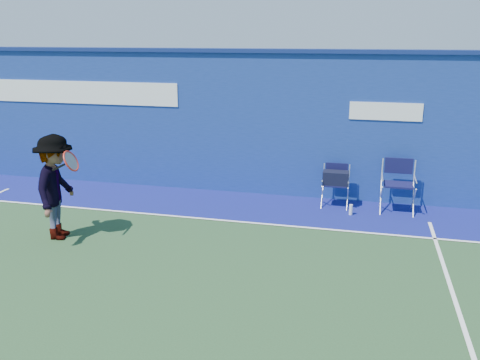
% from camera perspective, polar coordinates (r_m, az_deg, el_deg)
% --- Properties ---
extents(ground, '(80.00, 80.00, 0.00)m').
position_cam_1_polar(ground, '(7.11, -15.04, -12.86)').
color(ground, '#254424').
rests_on(ground, ground).
extents(stadium_wall, '(24.00, 0.50, 3.08)m').
position_cam_1_polar(stadium_wall, '(11.21, -2.96, 6.71)').
color(stadium_wall, navy).
rests_on(stadium_wall, ground).
extents(out_of_bounds_strip, '(24.00, 1.80, 0.01)m').
position_cam_1_polar(out_of_bounds_strip, '(10.56, -4.52, -2.56)').
color(out_of_bounds_strip, navy).
rests_on(out_of_bounds_strip, ground).
extents(court_lines, '(24.00, 12.00, 0.01)m').
position_cam_1_polar(court_lines, '(7.57, -12.87, -10.73)').
color(court_lines, white).
rests_on(court_lines, out_of_bounds_strip).
extents(directors_chair_left, '(0.51, 0.46, 0.85)m').
position_cam_1_polar(directors_chair_left, '(10.41, 10.64, -1.05)').
color(directors_chair_left, silver).
rests_on(directors_chair_left, ground).
extents(directors_chair_right, '(0.61, 0.55, 1.03)m').
position_cam_1_polar(directors_chair_right, '(10.40, 17.22, -1.73)').
color(directors_chair_right, silver).
rests_on(directors_chair_right, ground).
extents(water_bottle, '(0.07, 0.07, 0.21)m').
position_cam_1_polar(water_bottle, '(10.04, 12.34, -3.28)').
color(water_bottle, silver).
rests_on(water_bottle, ground).
extents(tennis_player, '(0.96, 1.27, 1.79)m').
position_cam_1_polar(tennis_player, '(9.06, -19.91, -0.76)').
color(tennis_player, '#EA4738').
rests_on(tennis_player, ground).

